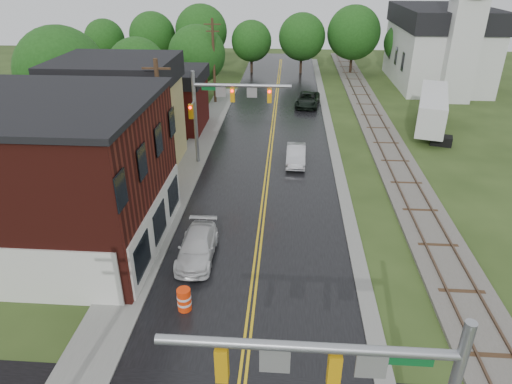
# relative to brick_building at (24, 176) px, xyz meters

# --- Properties ---
(main_road) EXTENTS (10.00, 90.00, 0.02)m
(main_road) POSITION_rel_brick_building_xyz_m (12.48, 15.00, -4.15)
(main_road) COLOR black
(main_road) RESTS_ON ground
(curb_right) EXTENTS (0.80, 70.00, 0.12)m
(curb_right) POSITION_rel_brick_building_xyz_m (17.88, 20.00, -4.15)
(curb_right) COLOR gray
(curb_right) RESTS_ON ground
(sidewalk_left) EXTENTS (2.40, 50.00, 0.12)m
(sidewalk_left) POSITION_rel_brick_building_xyz_m (6.28, 10.00, -4.15)
(sidewalk_left) COLOR gray
(sidewalk_left) RESTS_ON ground
(brick_building) EXTENTS (14.30, 10.30, 8.30)m
(brick_building) POSITION_rel_brick_building_xyz_m (0.00, 0.00, 0.00)
(brick_building) COLOR #4A1610
(brick_building) RESTS_ON ground
(yellow_house) EXTENTS (8.00, 7.00, 6.40)m
(yellow_house) POSITION_rel_brick_building_xyz_m (1.48, 11.00, -0.95)
(yellow_house) COLOR tan
(yellow_house) RESTS_ON ground
(darkred_building) EXTENTS (7.00, 6.00, 4.40)m
(darkred_building) POSITION_rel_brick_building_xyz_m (2.48, 20.00, -1.95)
(darkred_building) COLOR #3F0F0C
(darkred_building) RESTS_ON ground
(church) EXTENTS (10.40, 18.40, 20.00)m
(church) POSITION_rel_brick_building_xyz_m (32.48, 38.74, 1.68)
(church) COLOR silver
(church) RESTS_ON ground
(railroad) EXTENTS (3.20, 80.00, 0.30)m
(railroad) POSITION_rel_brick_building_xyz_m (22.48, 20.00, -4.05)
(railroad) COLOR #59544C
(railroad) RESTS_ON ground
(traffic_signal_far) EXTENTS (7.34, 0.43, 7.20)m
(traffic_signal_far) POSITION_rel_brick_building_xyz_m (9.01, 12.00, 0.82)
(traffic_signal_far) COLOR gray
(traffic_signal_far) RESTS_ON ground
(utility_pole_b) EXTENTS (1.80, 0.28, 9.00)m
(utility_pole_b) POSITION_rel_brick_building_xyz_m (5.68, 7.00, 0.57)
(utility_pole_b) COLOR #382616
(utility_pole_b) RESTS_ON ground
(utility_pole_c) EXTENTS (1.80, 0.28, 9.00)m
(utility_pole_c) POSITION_rel_brick_building_xyz_m (5.68, 29.00, 0.57)
(utility_pole_c) COLOR #382616
(utility_pole_c) RESTS_ON ground
(tree_left_b) EXTENTS (7.60, 7.60, 9.69)m
(tree_left_b) POSITION_rel_brick_building_xyz_m (-5.36, 16.90, 1.57)
(tree_left_b) COLOR black
(tree_left_b) RESTS_ON ground
(tree_left_c) EXTENTS (6.00, 6.00, 7.65)m
(tree_left_c) POSITION_rel_brick_building_xyz_m (-1.36, 24.90, 0.36)
(tree_left_c) COLOR black
(tree_left_c) RESTS_ON ground
(tree_left_e) EXTENTS (6.40, 6.40, 8.16)m
(tree_left_e) POSITION_rel_brick_building_xyz_m (3.64, 30.90, 0.66)
(tree_left_e) COLOR black
(tree_left_e) RESTS_ON ground
(suv_dark) EXTENTS (3.05, 5.47, 1.45)m
(suv_dark) POSITION_rel_brick_building_xyz_m (15.98, 28.48, -3.43)
(suv_dark) COLOR black
(suv_dark) RESTS_ON ground
(sedan_silver) EXTENTS (1.55, 4.23, 1.38)m
(sedan_silver) POSITION_rel_brick_building_xyz_m (14.62, 12.40, -3.46)
(sedan_silver) COLOR #B6B7BC
(sedan_silver) RESTS_ON ground
(pickup_white) EXTENTS (1.93, 4.61, 1.33)m
(pickup_white) POSITION_rel_brick_building_xyz_m (9.28, -0.87, -3.49)
(pickup_white) COLOR silver
(pickup_white) RESTS_ON ground
(semi_trailer) EXTENTS (5.18, 10.93, 3.48)m
(semi_trailer) POSITION_rel_brick_building_xyz_m (27.25, 21.30, -2.06)
(semi_trailer) COLOR black
(semi_trailer) RESTS_ON ground
(construction_barrel) EXTENTS (0.83, 0.83, 1.13)m
(construction_barrel) POSITION_rel_brick_building_xyz_m (9.45, -5.00, -3.59)
(construction_barrel) COLOR #FA380B
(construction_barrel) RESTS_ON ground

